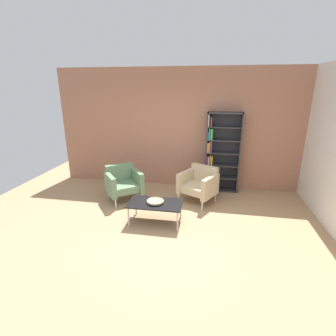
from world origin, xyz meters
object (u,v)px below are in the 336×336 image
at_px(armchair_by_bookshelf, 123,182).
at_px(decorative_bowl, 155,201).
at_px(bookshelf_tall, 220,153).
at_px(coffee_table_low, 155,204).
at_px(armchair_spare_guest, 199,184).

bearing_deg(armchair_by_bookshelf, decorative_bowl, -80.99).
xyz_separation_m(bookshelf_tall, armchair_by_bookshelf, (-2.10, -0.98, -0.51)).
bearing_deg(coffee_table_low, bookshelf_tall, 57.53).
height_order(bookshelf_tall, coffee_table_low, bookshelf_tall).
bearing_deg(armchair_by_bookshelf, coffee_table_low, -80.99).
height_order(coffee_table_low, armchair_spare_guest, armchair_spare_guest).
distance_m(bookshelf_tall, decorative_bowl, 2.23).
distance_m(decorative_bowl, armchair_spare_guest, 1.31).
xyz_separation_m(bookshelf_tall, decorative_bowl, (-1.17, -1.84, -0.49)).
relative_size(bookshelf_tall, armchair_by_bookshelf, 2.00).
bearing_deg(armchair_spare_guest, decorative_bowl, -96.60).
bearing_deg(coffee_table_low, decorative_bowl, 180.00).
relative_size(decorative_bowl, armchair_spare_guest, 0.35).
xyz_separation_m(bookshelf_tall, armchair_spare_guest, (-0.43, -0.76, -0.51)).
distance_m(bookshelf_tall, armchair_by_bookshelf, 2.37).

